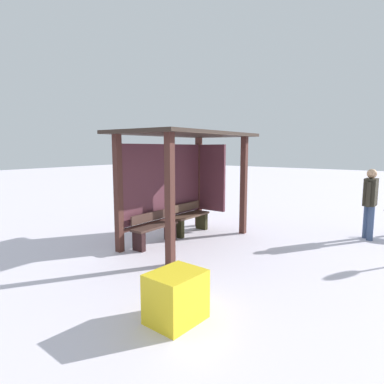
% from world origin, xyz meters
% --- Properties ---
extents(ground_plane, '(60.00, 60.00, 0.00)m').
position_xyz_m(ground_plane, '(0.00, 0.00, 0.00)').
color(ground_plane, silver).
extents(bus_shelter, '(3.48, 1.95, 2.57)m').
position_xyz_m(bus_shelter, '(0.13, 0.26, 1.83)').
color(bus_shelter, '#462721').
rests_on(bus_shelter, ground).
extents(bench_left_inside, '(1.24, 0.34, 0.74)m').
position_xyz_m(bench_left_inside, '(-0.67, 0.43, 0.36)').
color(bench_left_inside, '#442D27').
rests_on(bench_left_inside, ground).
extents(bench_center_inside, '(1.24, 0.38, 0.77)m').
position_xyz_m(bench_center_inside, '(0.67, 0.43, 0.37)').
color(bench_center_inside, '#4C3629').
rests_on(bench_center_inside, ground).
extents(person_walking, '(0.58, 0.28, 1.71)m').
position_xyz_m(person_walking, '(2.76, -3.43, 1.00)').
color(person_walking, '#2D291F').
rests_on(person_walking, ground).
extents(grit_bin, '(0.73, 0.60, 0.65)m').
position_xyz_m(grit_bin, '(-2.97, -2.06, 0.33)').
color(grit_bin, yellow).
rests_on(grit_bin, ground).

